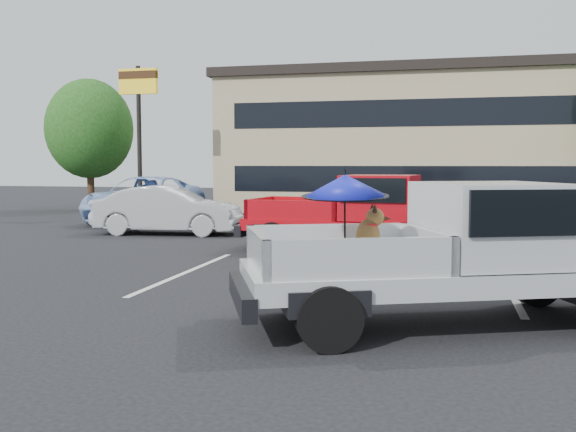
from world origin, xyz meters
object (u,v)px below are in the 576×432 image
at_px(silver_sedan, 168,210).
at_px(blue_suv, 146,199).
at_px(silver_pickup, 473,245).
at_px(red_pickup, 373,211).
at_px(tree_back, 532,117).
at_px(tree_left, 89,129).
at_px(motel_sign, 139,100).

xyz_separation_m(silver_sedan, blue_suv, (-2.62, 3.84, 0.10)).
relative_size(silver_pickup, red_pickup, 1.03).
distance_m(tree_back, blue_suv, 19.33).
height_order(silver_sedan, blue_suv, blue_suv).
bearing_deg(silver_sedan, tree_back, -44.10).
bearing_deg(tree_back, tree_left, -160.71).
height_order(motel_sign, red_pickup, motel_sign).
xyz_separation_m(red_pickup, silver_sedan, (-6.49, 2.70, -0.29)).
xyz_separation_m(tree_left, blue_suv, (5.15, -4.84, -2.90)).
bearing_deg(red_pickup, silver_pickup, -67.11).
relative_size(red_pickup, silver_sedan, 1.32).
bearing_deg(silver_pickup, tree_left, 109.30).
height_order(tree_left, silver_pickup, tree_left).
xyz_separation_m(motel_sign, tree_left, (-4.00, 3.00, -0.92)).
xyz_separation_m(motel_sign, silver_sedan, (3.76, -5.68, -3.92)).
xyz_separation_m(tree_left, tree_back, (20.00, 7.00, 0.68)).
bearing_deg(red_pickup, tree_left, 147.18).
relative_size(tree_back, blue_suv, 1.19).
distance_m(motel_sign, silver_pickup, 19.66).
xyz_separation_m(silver_pickup, blue_suv, (-11.13, 13.09, -0.22)).
bearing_deg(blue_suv, silver_pickup, -49.70).
bearing_deg(silver_sedan, silver_pickup, -143.53).
bearing_deg(blue_suv, tree_left, 136.66).
xyz_separation_m(motel_sign, tree_back, (16.00, 10.00, -0.24)).
bearing_deg(silver_pickup, silver_sedan, 109.69).
bearing_deg(blue_suv, tree_back, 38.49).
relative_size(tree_left, silver_sedan, 1.36).
distance_m(silver_pickup, red_pickup, 6.85).
xyz_separation_m(silver_pickup, red_pickup, (-2.02, 6.55, -0.03)).
bearing_deg(red_pickup, blue_suv, 150.12).
distance_m(tree_left, silver_pickup, 24.36).
bearing_deg(tree_left, motel_sign, -36.87).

